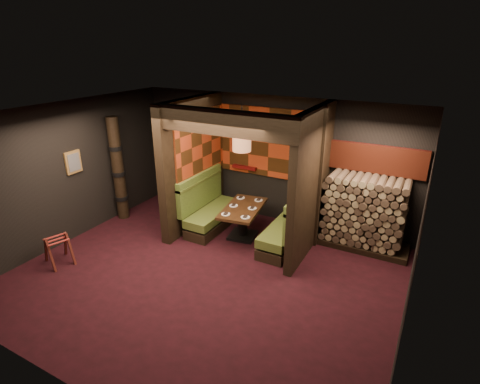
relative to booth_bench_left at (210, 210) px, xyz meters
name	(u,v)px	position (x,y,z in m)	size (l,w,h in m)	color
floor	(206,275)	(0.96, -1.65, -0.41)	(6.50, 5.50, 0.02)	black
ceiling	(200,116)	(0.96, -1.65, 2.46)	(6.50, 5.50, 0.02)	black
wall_back	(270,160)	(0.96, 1.11, 1.02)	(6.50, 0.02, 2.85)	black
wall_front	(58,294)	(0.96, -4.41, 1.02)	(6.50, 0.02, 2.85)	black
wall_left	(69,172)	(-2.30, -1.65, 1.02)	(0.02, 5.50, 2.85)	black
wall_right	(417,251)	(4.22, -1.65, 1.02)	(0.02, 5.50, 2.85)	black
partition_left	(193,164)	(-0.39, 0.00, 1.02)	(0.20, 2.20, 2.85)	black
partition_right	(311,184)	(2.26, 0.05, 1.02)	(0.15, 2.10, 2.85)	black
header_beam	(222,122)	(0.94, -0.95, 2.23)	(2.85, 0.18, 0.44)	black
tapa_back_panel	(269,143)	(0.94, 1.06, 1.42)	(2.40, 0.06, 1.55)	#AC3716
tapa_side_panel	(201,144)	(-0.27, 0.17, 1.45)	(0.04, 1.85, 1.45)	#AC3716
lacquer_shelf	(245,167)	(0.36, 1.00, 0.78)	(0.60, 0.12, 0.07)	#5E0B0C
booth_bench_left	(210,210)	(0.00, 0.00, 0.00)	(0.68, 1.60, 1.14)	black
booth_bench_right	(289,229)	(1.89, 0.00, 0.00)	(0.68, 1.60, 1.14)	black
dining_table	(243,217)	(0.88, -0.07, 0.06)	(0.90, 1.41, 0.69)	black
place_settings	(243,207)	(0.88, -0.07, 0.31)	(0.73, 1.13, 0.03)	white
pendant_lamp	(242,140)	(0.88, -0.12, 1.74)	(0.36, 0.36, 0.93)	#995E39
framed_picture	(73,162)	(-2.25, -1.55, 1.22)	(0.05, 0.36, 0.46)	olive
luggage_rack	(58,249)	(-1.70, -2.61, -0.10)	(0.66, 0.56, 0.61)	#481810
totem_column	(118,170)	(-2.09, -0.55, 0.79)	(0.31, 0.31, 2.40)	black
firewood_stack	(367,214)	(3.25, 0.70, 0.35)	(1.73, 0.70, 1.50)	black
mosaic_header	(377,159)	(3.25, 1.03, 1.38)	(1.83, 0.10, 0.56)	maroon
bay_front_post	(320,180)	(2.35, 0.31, 1.02)	(0.08, 0.08, 2.85)	black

